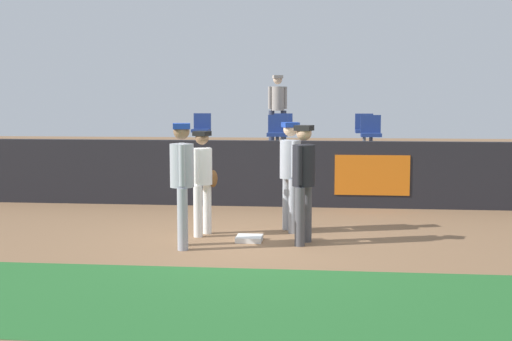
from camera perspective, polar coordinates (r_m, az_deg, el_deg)
ground_plane at (r=10.24m, az=-0.36°, el=-6.24°), size 60.00×60.00×0.00m
grass_foreground_strip at (r=7.39m, az=-2.94°, el=-11.02°), size 18.00×2.80×0.01m
first_base at (r=10.37m, az=-0.58°, el=-5.85°), size 0.40×0.40×0.08m
player_fielder_home at (r=10.73m, az=-4.57°, el=-0.43°), size 0.45×0.49×1.69m
player_runner_visitor at (r=11.01m, az=2.95°, el=0.17°), size 0.45×0.48×1.82m
player_coach_visitor at (r=9.81m, az=-6.36°, el=-0.48°), size 0.42×0.51×1.84m
player_umpire at (r=10.05m, az=4.10°, el=-0.44°), size 0.43×0.49×1.81m
field_wall at (r=13.75m, az=1.37°, el=-0.25°), size 18.00×0.26×1.36m
bleacher_platform at (r=16.32m, az=2.06°, el=0.12°), size 18.00×4.80×1.02m
seat_back_left at (r=17.18m, az=-4.69°, el=3.67°), size 0.44×0.44×0.84m
seat_front_right at (r=15.12m, az=9.81°, el=3.31°), size 0.45×0.44×0.84m
seat_back_center at (r=16.92m, az=2.32°, el=3.66°), size 0.47×0.44×0.84m
seat_front_center at (r=15.12m, az=1.87°, el=3.39°), size 0.45×0.44×0.84m
seat_back_right at (r=16.91m, az=9.25°, el=3.58°), size 0.45×0.44×0.84m
spectator_hooded at (r=17.82m, az=1.86°, el=5.68°), size 0.50×0.43×1.83m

